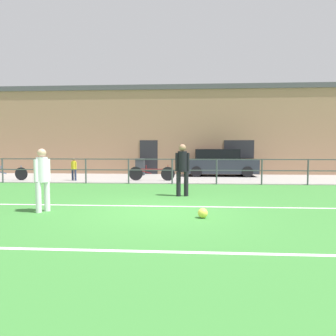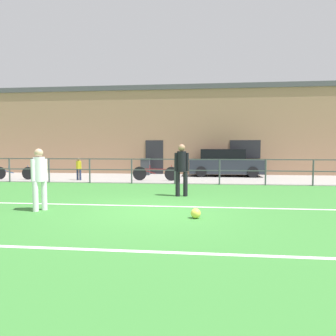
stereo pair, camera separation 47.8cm
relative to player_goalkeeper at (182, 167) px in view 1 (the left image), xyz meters
The scene contains 14 objects.
ground 2.81m from the player_goalkeeper, 101.56° to the right, with size 60.00×44.00×0.04m, color #387A33.
field_line_touchline 2.17m from the player_goalkeeper, 105.78° to the right, with size 36.00×0.11×0.00m, color white.
field_line_hash 5.74m from the player_goalkeeper, 95.31° to the right, with size 36.00×0.11×0.00m, color white.
pavement_strip 6.05m from the player_goalkeeper, 95.04° to the left, with size 48.00×5.00×0.02m, color gray.
perimeter_fence 3.49m from the player_goalkeeper, 98.65° to the left, with size 36.07×0.07×1.15m.
clubhouse_facade 9.81m from the player_goalkeeper, 93.11° to the left, with size 28.00×2.56×5.48m.
player_goalkeeper is the anchor object (origin of this frame).
player_striker 4.51m from the player_goalkeeper, 141.80° to the right, with size 0.29×0.39×1.63m.
soccer_ball_match 3.39m from the player_goalkeeper, 80.44° to the right, with size 0.24×0.24×0.24m, color #E5E04C.
spectator_child 7.04m from the player_goalkeeper, 140.99° to the left, with size 0.30×0.20×1.12m.
parked_car_red 7.72m from the player_goalkeeper, 74.96° to the left, with size 4.12×1.77×1.54m.
bicycle_parked_0 4.95m from the player_goalkeeper, 109.06° to the left, with size 2.29×0.04×0.78m.
bicycle_parked_1 9.97m from the player_goalkeeper, 153.82° to the left, with size 2.19×0.04×0.74m.
trash_bin_0 8.06m from the player_goalkeeper, 109.22° to the left, with size 0.54×0.46×0.99m.
Camera 1 is at (0.71, -7.84, 1.66)m, focal length 32.79 mm.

